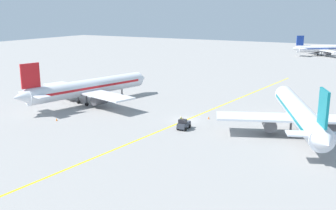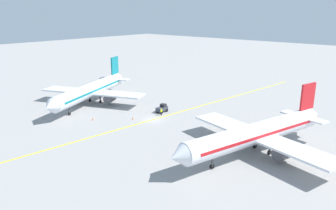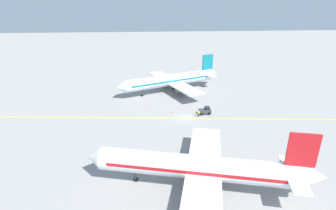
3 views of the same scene
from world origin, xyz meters
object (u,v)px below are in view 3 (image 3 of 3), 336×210
at_px(traffic_cone_mid_apron, 147,104).
at_px(traffic_cone_by_wingtip, 276,166).
at_px(airplane_adjacent_stand, 171,80).
at_px(ground_crew_worker, 199,113).
at_px(airplane_at_gate, 200,168).
at_px(traffic_cone_near_nose, 172,112).
at_px(baggage_tug_dark, 205,111).

relative_size(traffic_cone_mid_apron, traffic_cone_by_wingtip, 1.00).
distance_m(traffic_cone_mid_apron, traffic_cone_by_wingtip, 38.42).
distance_m(airplane_adjacent_stand, ground_crew_worker, 20.94).
relative_size(airplane_at_gate, traffic_cone_mid_apron, 63.83).
bearing_deg(traffic_cone_near_nose, ground_crew_worker, -113.09).
distance_m(airplane_adjacent_stand, traffic_cone_by_wingtip, 44.96).
xyz_separation_m(traffic_cone_mid_apron, traffic_cone_by_wingtip, (-31.59, -21.87, 0.00)).
bearing_deg(traffic_cone_mid_apron, airplane_adjacent_stand, -35.76).
height_order(baggage_tug_dark, traffic_cone_mid_apron, baggage_tug_dark).
bearing_deg(traffic_cone_near_nose, traffic_cone_by_wingtip, -148.30).
height_order(traffic_cone_near_nose, traffic_cone_mid_apron, same).
xyz_separation_m(airplane_adjacent_stand, traffic_cone_near_nose, (-17.40, 1.64, -3.43)).
relative_size(traffic_cone_near_nose, traffic_cone_by_wingtip, 1.00).
bearing_deg(airplane_at_gate, traffic_cone_near_nose, 2.71).
height_order(ground_crew_worker, traffic_cone_mid_apron, ground_crew_worker).
distance_m(baggage_tug_dark, traffic_cone_mid_apron, 16.64).
distance_m(ground_crew_worker, traffic_cone_near_nose, 7.10).
height_order(airplane_adjacent_stand, baggage_tug_dark, airplane_adjacent_stand).
height_order(baggage_tug_dark, ground_crew_worker, baggage_tug_dark).
bearing_deg(traffic_cone_by_wingtip, airplane_at_gate, 106.26).
xyz_separation_m(airplane_adjacent_stand, baggage_tug_dark, (-18.64, -6.85, -2.81)).
relative_size(airplane_adjacent_stand, traffic_cone_near_nose, 61.63).
distance_m(traffic_cone_near_nose, traffic_cone_by_wingtip, 29.64).
distance_m(airplane_adjacent_stand, traffic_cone_mid_apron, 14.01).
bearing_deg(baggage_tug_dark, traffic_cone_mid_apron, 62.74).
xyz_separation_m(airplane_at_gate, traffic_cone_by_wingtip, (4.14, -14.18, -3.43)).
relative_size(traffic_cone_near_nose, traffic_cone_mid_apron, 1.00).
relative_size(ground_crew_worker, traffic_cone_mid_apron, 3.05).
height_order(traffic_cone_near_nose, traffic_cone_by_wingtip, same).
bearing_deg(traffic_cone_near_nose, airplane_adjacent_stand, -5.39).
relative_size(airplane_at_gate, airplane_adjacent_stand, 1.04).
bearing_deg(airplane_at_gate, traffic_cone_by_wingtip, -73.74).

